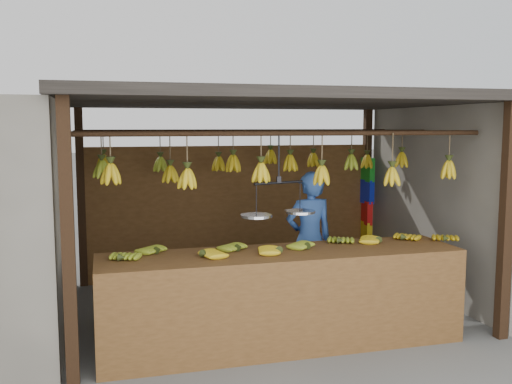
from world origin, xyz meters
name	(u,v)px	position (x,y,z in m)	size (l,w,h in m)	color
ground	(263,308)	(0.00, 0.00, 0.00)	(80.00, 80.00, 0.00)	#5B5B57
stall	(255,134)	(0.00, 0.33, 1.97)	(4.30, 3.30, 2.40)	black
counter	(287,275)	(-0.11, -1.22, 0.71)	(3.57, 0.78, 0.96)	brown
hanging_bananas	(264,166)	(0.01, -0.01, 1.62)	(3.62, 2.20, 0.39)	gold
balance_scale	(279,210)	(-0.13, -1.00, 1.28)	(0.76, 0.42, 0.77)	black
vendor	(309,240)	(0.53, -0.08, 0.78)	(0.57, 0.37, 1.56)	#3359A5
bag_bundles	(367,202)	(1.94, 1.35, 0.98)	(0.08, 0.26, 1.26)	#199926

